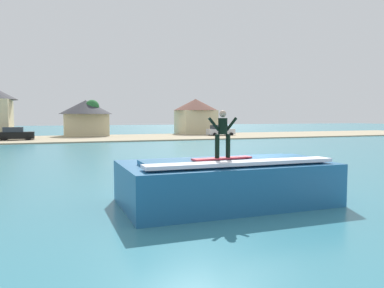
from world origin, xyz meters
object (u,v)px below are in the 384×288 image
Objects in this scene: car_near_shore at (16,134)px; house_small_cottage at (86,115)px; surfer at (223,131)px; house_gabled_white at (196,115)px; car_far_shore at (220,131)px; surfboard at (222,158)px; tree_short_bushy at (92,108)px; wave_crest at (226,182)px.

car_near_shore is 0.52× the size of house_small_cottage.
house_small_cottage is at bearing 40.69° from car_near_shore.
house_gabled_white reaches higher than surfer.
car_far_shore is at bearing -77.86° from house_gabled_white.
surfboard is 1.40× the size of surfer.
surfboard is 0.39× the size of tree_short_bushy.
surfboard is at bearing -76.24° from car_near_shore.
surfer is at bearing -90.30° from tree_short_bushy.
house_gabled_white reaches higher than car_far_shore.
wave_crest is at bearing 55.65° from surfer.
surfer is 0.38× the size of car_near_shore.
surfboard is at bearing -114.48° from car_far_shore.
surfer is 43.32m from car_near_shore.
car_far_shore is 0.76× the size of tree_short_bushy.
car_far_shore reaches higher than wave_crest.
house_gabled_white is (17.99, 50.49, 2.74)m from wave_crest.
wave_crest is 2.05m from surfer.
surfboard is at bearing -109.82° from house_gabled_white.
car_near_shore is at bearing 103.71° from surfer.
house_gabled_white is (28.68, 9.07, 2.60)m from car_near_shore.
car_near_shore is 0.55× the size of house_gabled_white.
house_small_cottage is (-19.09, -0.82, -0.04)m from house_gabled_white.
house_small_cottage reaches higher than car_far_shore.
wave_crest is at bearing -114.31° from car_far_shore.
house_gabled_white is 0.95× the size of house_small_cottage.
wave_crest is at bearing -88.73° from house_small_cottage.
house_small_cottage is at bearing -177.53° from house_gabled_white.
house_small_cottage is at bearing 90.79° from surfboard.
wave_crest is at bearing 53.78° from surfboard.
house_small_cottage is 1.56m from tree_short_bushy.
car_near_shore is at bearing -176.52° from car_far_shore.
car_far_shore is at bearing 65.52° from surfboard.
car_near_shore is (-10.28, 41.98, -0.81)m from surfboard.
tree_short_bushy reaches higher than surfboard.
tree_short_bushy reaches higher than surfer.
car_near_shore is 30.29m from car_far_shore.
car_far_shore is 20.84m from tree_short_bushy.
tree_short_bushy is (0.26, 49.62, 1.85)m from surfer.
surfer is at bearing -89.23° from house_small_cottage.
car_near_shore is at bearing -139.31° from house_small_cottage.
tree_short_bushy is (0.93, -0.68, 1.06)m from house_small_cottage.
house_gabled_white is (-1.55, 7.23, 2.60)m from car_far_shore.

